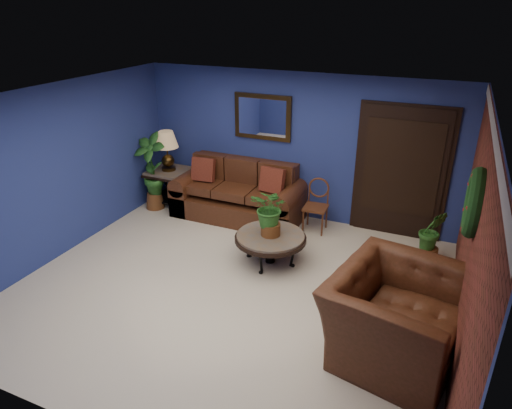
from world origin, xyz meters
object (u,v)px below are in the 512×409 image
at_px(armchair, 396,316).
at_px(side_chair, 317,202).
at_px(coffee_table, 270,238).
at_px(sofa, 240,198).
at_px(table_lamp, 167,146).
at_px(end_table, 169,178).

bearing_deg(armchair, side_chair, 45.03).
height_order(coffee_table, armchair, armchair).
distance_m(sofa, armchair, 3.92).
height_order(sofa, side_chair, sofa).
xyz_separation_m(table_lamp, side_chair, (2.82, 0.06, -0.62)).
height_order(table_lamp, side_chair, table_lamp).
bearing_deg(coffee_table, sofa, 130.88).
distance_m(table_lamp, side_chair, 2.89).
bearing_deg(end_table, table_lamp, -90.00).
distance_m(end_table, table_lamp, 0.61).
height_order(sofa, armchair, sofa).
xyz_separation_m(sofa, table_lamp, (-1.43, -0.03, 0.79)).
distance_m(sofa, end_table, 1.44).
xyz_separation_m(coffee_table, end_table, (-2.53, 1.23, 0.12)).
xyz_separation_m(end_table, armchair, (4.45, -2.46, -0.04)).
height_order(side_chair, armchair, armchair).
xyz_separation_m(coffee_table, side_chair, (0.30, 1.30, 0.11)).
bearing_deg(armchair, end_table, 73.32).
distance_m(coffee_table, end_table, 2.81).
bearing_deg(armchair, coffee_table, 69.75).
bearing_deg(side_chair, end_table, 178.31).
relative_size(end_table, armchair, 0.50).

